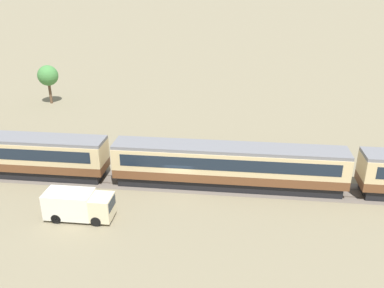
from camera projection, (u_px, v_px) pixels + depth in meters
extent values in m
plane|color=#7A7056|center=(180.00, 187.00, 36.59)|extent=(600.00, 600.00, 0.00)
cube|color=brown|center=(228.00, 173.00, 36.29)|extent=(20.48, 2.84, 0.80)
cube|color=#D1B784|center=(228.00, 159.00, 35.76)|extent=(20.48, 2.84, 1.93)
cube|color=#192330|center=(228.00, 158.00, 35.72)|extent=(18.84, 2.88, 1.08)
cube|color=slate|center=(229.00, 148.00, 35.33)|extent=(20.48, 2.67, 0.30)
cube|color=black|center=(228.00, 181.00, 36.61)|extent=(19.66, 2.44, 0.88)
cylinder|color=black|center=(305.00, 190.00, 35.23)|extent=(0.90, 0.18, 0.90)
cylinder|color=black|center=(303.00, 182.00, 36.54)|extent=(0.90, 0.18, 0.90)
cylinder|color=black|center=(152.00, 181.00, 36.70)|extent=(0.90, 0.18, 0.90)
cylinder|color=black|center=(156.00, 174.00, 38.01)|extent=(0.90, 0.18, 0.90)
cube|color=brown|center=(1.00, 161.00, 38.63)|extent=(20.48, 2.84, 0.80)
cube|color=black|center=(3.00, 169.00, 38.96)|extent=(19.66, 2.44, 0.88)
cylinder|color=black|center=(67.00, 176.00, 37.57)|extent=(0.90, 0.18, 0.90)
cylinder|color=black|center=(73.00, 169.00, 38.88)|extent=(0.90, 0.18, 0.90)
cube|color=#665B51|center=(63.00, 177.00, 38.48)|extent=(134.18, 3.60, 0.01)
cube|color=#4C4238|center=(60.00, 180.00, 37.82)|extent=(134.18, 0.12, 0.04)
cube|color=#4C4238|center=(66.00, 173.00, 39.13)|extent=(134.18, 0.12, 0.04)
cube|color=beige|center=(102.00, 207.00, 31.35)|extent=(1.58, 1.96, 1.83)
cube|color=#192330|center=(112.00, 204.00, 31.12)|extent=(0.03, 1.63, 0.80)
cube|color=silver|center=(70.00, 204.00, 31.60)|extent=(3.68, 2.04, 2.03)
cylinder|color=black|center=(96.00, 221.00, 30.85)|extent=(0.80, 0.26, 0.80)
cylinder|color=black|center=(104.00, 209.00, 32.48)|extent=(0.80, 0.26, 0.80)
cylinder|color=black|center=(56.00, 218.00, 31.20)|extent=(0.80, 0.26, 0.80)
cylinder|color=black|center=(66.00, 206.00, 32.82)|extent=(0.80, 0.26, 0.80)
cylinder|color=brown|center=(50.00, 92.00, 59.64)|extent=(0.40, 0.40, 3.28)
sphere|color=#427F3D|center=(48.00, 75.00, 58.66)|extent=(2.95, 2.95, 2.95)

